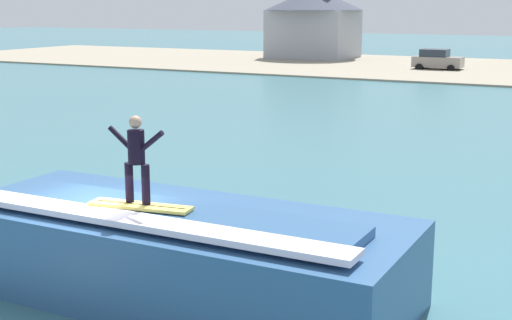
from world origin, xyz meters
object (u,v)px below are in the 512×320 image
house_with_chimney (314,19)px  car_near_shore (437,60)px  surfer (136,155)px  surfboard (140,206)px  wave_crest (176,253)px

house_with_chimney → car_near_shore: bearing=-27.2°
surfer → house_with_chimney: size_ratio=0.16×
car_near_shore → surfboard: bearing=-82.2°
car_near_shore → house_with_chimney: 17.10m
wave_crest → house_with_chimney: (-22.55, 59.86, 3.30)m
wave_crest → surfer: bearing=-134.8°
surfboard → car_near_shore: size_ratio=0.50×
surfer → house_with_chimney: house_with_chimney is taller
surfboard → house_with_chimney: (-22.14, 60.42, 2.26)m
wave_crest → car_near_shore: wave_crest is taller
wave_crest → house_with_chimney: size_ratio=0.90×
house_with_chimney → surfboard: bearing=-69.9°
surfer → car_near_shore: bearing=97.7°
wave_crest → car_near_shore: (-7.61, 52.19, 0.05)m
surfboard → car_near_shore: (-7.21, 52.75, -0.98)m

